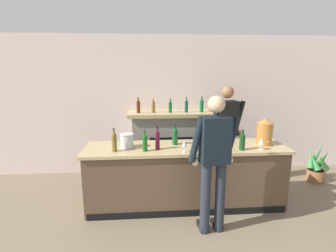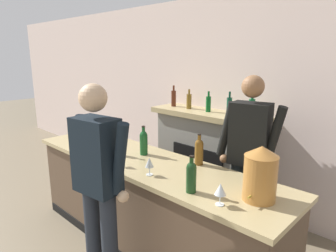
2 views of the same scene
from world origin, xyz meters
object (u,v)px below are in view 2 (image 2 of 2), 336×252
(wine_bottle_chardonnay_pale, at_px, (144,142))
(wine_bottle_burgundy_dark, at_px, (110,140))
(fireplace_stone, at_px, (207,157))
(person_bartender, at_px, (248,159))
(wine_bottle_merlot_tall, at_px, (77,131))
(wine_bottle_riesling_slim, at_px, (95,140))
(wine_bottle_port_short, at_px, (199,151))
(wine_bottle_cabernet_heavy, at_px, (191,176))
(wine_glass_by_dispenser, at_px, (220,190))
(wine_glass_near_bucket, at_px, (149,163))
(person_customer, at_px, (99,186))
(wine_glass_mid_counter, at_px, (120,154))
(copper_dispenser, at_px, (260,173))
(ice_bucket_steel, at_px, (97,134))

(wine_bottle_chardonnay_pale, relative_size, wine_bottle_burgundy_dark, 0.89)
(fireplace_stone, relative_size, person_bartender, 0.89)
(wine_bottle_merlot_tall, xyz_separation_m, wine_bottle_riesling_slim, (0.43, -0.02, -0.02))
(wine_bottle_port_short, distance_m, wine_bottle_cabernet_heavy, 0.61)
(wine_glass_by_dispenser, bearing_deg, wine_bottle_chardonnay_pale, 163.31)
(wine_bottle_riesling_slim, bearing_deg, wine_bottle_port_short, 23.51)
(fireplace_stone, bearing_deg, wine_glass_by_dispenser, -51.08)
(wine_bottle_cabernet_heavy, height_order, wine_glass_by_dispenser, wine_bottle_cabernet_heavy)
(wine_bottle_riesling_slim, xyz_separation_m, wine_glass_near_bucket, (0.92, -0.05, -0.02))
(person_customer, bearing_deg, wine_bottle_cabernet_heavy, 42.26)
(wine_bottle_burgundy_dark, distance_m, wine_bottle_merlot_tall, 0.62)
(wine_bottle_chardonnay_pale, bearing_deg, wine_glass_mid_counter, -76.71)
(wine_glass_by_dispenser, bearing_deg, copper_dispenser, 58.90)
(wine_bottle_merlot_tall, bearing_deg, wine_bottle_cabernet_heavy, -2.34)
(ice_bucket_steel, bearing_deg, wine_bottle_burgundy_dark, -15.65)
(person_bartender, distance_m, wine_bottle_merlot_tall, 2.00)
(wine_bottle_cabernet_heavy, distance_m, wine_glass_by_dispenser, 0.28)
(wine_bottle_riesling_slim, xyz_separation_m, wine_glass_by_dispenser, (1.68, -0.07, -0.02))
(person_bartender, distance_m, ice_bucket_steel, 1.79)
(wine_glass_near_bucket, bearing_deg, person_customer, -96.12)
(ice_bucket_steel, relative_size, wine_glass_near_bucket, 1.29)
(person_customer, xyz_separation_m, wine_bottle_cabernet_heavy, (0.53, 0.49, 0.09))
(wine_glass_near_bucket, height_order, wine_glass_mid_counter, wine_glass_mid_counter)
(person_bartender, relative_size, wine_bottle_cabernet_heavy, 6.13)
(copper_dispenser, relative_size, wine_bottle_chardonnay_pale, 1.31)
(wine_bottle_port_short, bearing_deg, fireplace_stone, 121.87)
(fireplace_stone, bearing_deg, wine_bottle_burgundy_dark, -102.45)
(fireplace_stone, xyz_separation_m, wine_glass_by_dispenser, (1.20, -1.48, 0.43))
(person_bartender, relative_size, copper_dispenser, 4.43)
(person_bartender, bearing_deg, ice_bucket_steel, -160.49)
(wine_bottle_merlot_tall, height_order, wine_glass_by_dispenser, wine_bottle_merlot_tall)
(ice_bucket_steel, distance_m, wine_glass_mid_counter, 0.87)
(wine_glass_mid_counter, bearing_deg, ice_bucket_steel, 160.72)
(person_bartender, bearing_deg, wine_bottle_riesling_slim, -150.79)
(person_customer, relative_size, person_bartender, 0.99)
(ice_bucket_steel, xyz_separation_m, wine_bottle_chardonnay_pale, (0.73, 0.10, 0.04))
(fireplace_stone, distance_m, person_bartender, 1.18)
(fireplace_stone, xyz_separation_m, wine_glass_mid_counter, (0.07, -1.51, 0.43))
(person_bartender, bearing_deg, wine_bottle_cabernet_heavy, -91.28)
(person_bartender, distance_m, wine_bottle_port_short, 0.48)
(fireplace_stone, bearing_deg, wine_bottle_port_short, -58.13)
(wine_bottle_chardonnay_pale, xyz_separation_m, wine_bottle_merlot_tall, (-0.89, -0.27, 0.01))
(fireplace_stone, relative_size, wine_glass_near_bucket, 9.94)
(wine_bottle_chardonnay_pale, distance_m, wine_bottle_port_short, 0.63)
(ice_bucket_steel, distance_m, wine_bottle_merlot_tall, 0.24)
(wine_bottle_burgundy_dark, bearing_deg, copper_dispenser, 4.37)
(wine_glass_near_bucket, bearing_deg, wine_bottle_chardonnay_pale, 143.27)
(copper_dispenser, relative_size, wine_bottle_cabernet_heavy, 1.38)
(wine_bottle_cabernet_heavy, bearing_deg, wine_bottle_merlot_tall, 177.66)
(wine_bottle_chardonnay_pale, xyz_separation_m, wine_glass_by_dispenser, (1.22, -0.36, -0.03))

